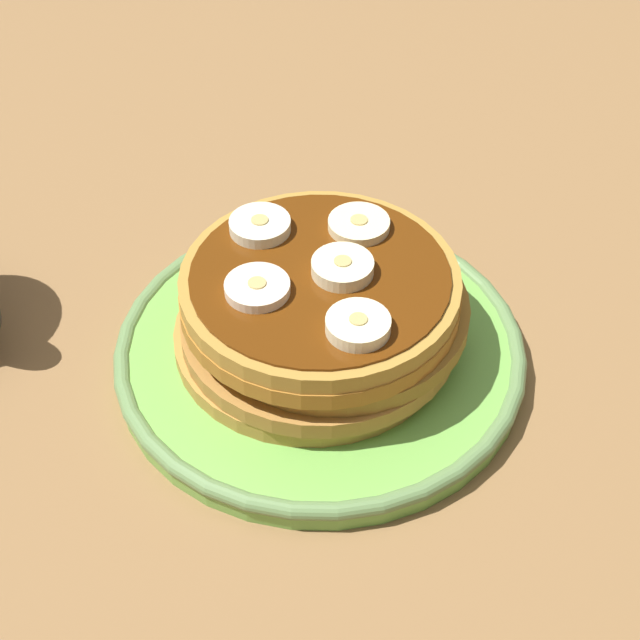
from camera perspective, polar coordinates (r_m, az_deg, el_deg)
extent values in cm
cube|color=olive|center=(54.66, 0.00, -3.55)|extent=(140.00, 140.00, 3.00)
cylinder|color=#72B74C|center=(53.06, 0.00, -1.97)|extent=(22.68, 22.68, 1.36)
torus|color=#658B50|center=(52.72, 0.00, -1.61)|extent=(22.95, 22.95, 0.95)
cylinder|color=#B7843A|center=(52.50, -0.44, -0.76)|extent=(15.22, 15.22, 1.02)
cylinder|color=#AC7635|center=(51.86, 0.08, 0.12)|extent=(15.19, 15.19, 1.02)
cylinder|color=olive|center=(50.95, 0.86, 0.72)|extent=(14.60, 14.60, 1.02)
cylinder|color=#AB6F27|center=(49.75, -0.16, 1.02)|extent=(14.94, 14.94, 1.02)
cylinder|color=#B18435|center=(49.80, -0.06, 2.66)|extent=(14.80, 14.80, 1.02)
cylinder|color=#592B0A|center=(49.02, 0.00, 2.77)|extent=(13.68, 13.68, 0.16)
cylinder|color=#F8EEBC|center=(48.83, 1.37, 3.14)|extent=(3.26, 3.26, 0.92)
cylinder|color=tan|center=(48.50, 1.38, 3.59)|extent=(0.91, 0.91, 0.08)
cylinder|color=#FDE8C6|center=(47.89, -3.81, 1.90)|extent=(3.36, 3.36, 0.72)
cylinder|color=tan|center=(47.62, -3.83, 2.26)|extent=(0.94, 0.94, 0.08)
cylinder|color=#EBE8C4|center=(51.67, -3.65, 5.67)|extent=(3.37, 3.37, 0.82)
cylinder|color=tan|center=(51.39, -3.67, 6.06)|extent=(0.94, 0.94, 0.08)
cylinder|color=#FAF1C2|center=(45.72, 2.31, -0.38)|extent=(3.21, 3.21, 0.89)
cylinder|color=tan|center=(45.38, 2.33, 0.06)|extent=(0.90, 0.90, 0.08)
cylinder|color=#FBEEB3|center=(51.80, 2.32, 5.76)|extent=(3.39, 3.39, 0.69)
cylinder|color=tan|center=(51.57, 2.33, 6.09)|extent=(0.95, 0.95, 0.08)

